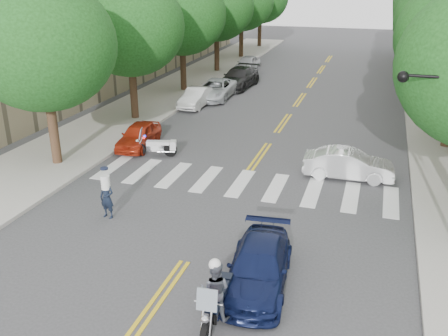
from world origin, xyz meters
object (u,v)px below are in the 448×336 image
at_px(sedan_blue, 259,267).
at_px(motorcycle_parked, 159,147).
at_px(motorcycle_police, 216,294).
at_px(convertible, 349,164).
at_px(officer_standing, 107,198).

bearing_deg(sedan_blue, motorcycle_parked, 123.42).
bearing_deg(motorcycle_police, motorcycle_parked, -62.60).
bearing_deg(convertible, motorcycle_police, 164.89).
bearing_deg(sedan_blue, convertible, 73.12).
relative_size(motorcycle_parked, sedan_blue, 0.51).
bearing_deg(officer_standing, motorcycle_police, -28.96).
xyz_separation_m(officer_standing, sedan_blue, (6.34, -2.50, -0.19)).
bearing_deg(motorcycle_police, sedan_blue, -113.10).
height_order(officer_standing, convertible, officer_standing).
relative_size(motorcycle_police, convertible, 0.60).
distance_m(motorcycle_parked, officer_standing, 6.61).
height_order(motorcycle_police, officer_standing, motorcycle_police).
xyz_separation_m(motorcycle_police, convertible, (2.52, 10.90, -0.21)).
bearing_deg(motorcycle_parked, convertible, -106.39).
distance_m(motorcycle_police, officer_standing, 7.17).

